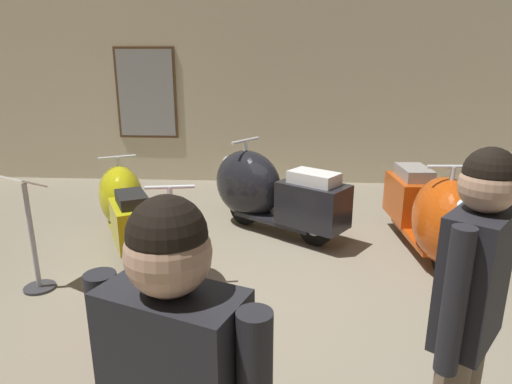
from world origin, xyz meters
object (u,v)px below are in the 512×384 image
at_px(scooter_2, 266,191).
at_px(scooter_3, 433,214).
at_px(visitor_1, 469,310).
at_px(scooter_1, 170,255).
at_px(info_stanchion, 33,243).
at_px(scooter_0, 125,205).

height_order(scooter_2, scooter_3, scooter_2).
xyz_separation_m(scooter_2, visitor_1, (1.01, -3.40, 0.48)).
xyz_separation_m(scooter_3, visitor_1, (-0.75, -2.68, 0.48)).
relative_size(scooter_1, scooter_3, 0.90).
distance_m(scooter_1, info_stanchion, 1.29).
height_order(scooter_2, visitor_1, visitor_1).
bearing_deg(scooter_1, info_stanchion, 73.58).
height_order(scooter_1, info_stanchion, info_stanchion).
bearing_deg(scooter_3, scooter_0, -98.27).
height_order(scooter_3, visitor_1, visitor_1).
relative_size(scooter_0, visitor_1, 0.94).
bearing_deg(scooter_3, visitor_1, -19.01).
distance_m(visitor_1, info_stanchion, 3.56).
bearing_deg(scooter_0, scooter_1, -174.91).
relative_size(scooter_2, scooter_3, 0.97).
xyz_separation_m(scooter_2, info_stanchion, (-2.02, -1.61, -0.05)).
height_order(scooter_2, info_stanchion, scooter_2).
relative_size(scooter_0, info_stanchion, 1.47).
relative_size(scooter_0, scooter_2, 0.90).
relative_size(scooter_2, info_stanchion, 1.63).
height_order(scooter_1, scooter_2, scooter_2).
xyz_separation_m(scooter_0, info_stanchion, (-0.42, -1.17, 0.01)).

